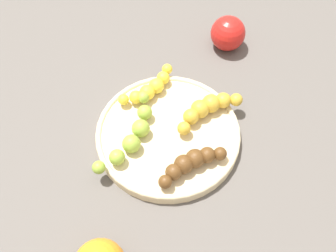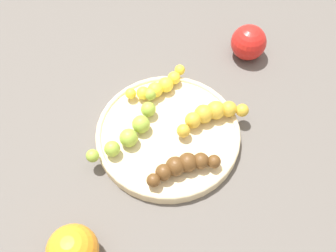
# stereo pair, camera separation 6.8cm
# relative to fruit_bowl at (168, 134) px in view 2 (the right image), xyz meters

# --- Properties ---
(ground_plane) EXTENTS (2.40, 2.40, 0.00)m
(ground_plane) POSITION_rel_fruit_bowl_xyz_m (0.00, 0.00, -0.01)
(ground_plane) COLOR #56514C
(fruit_bowl) EXTENTS (0.26, 0.26, 0.02)m
(fruit_bowl) POSITION_rel_fruit_bowl_xyz_m (0.00, 0.00, 0.00)
(fruit_bowl) COLOR beige
(fruit_bowl) RESTS_ON ground_plane
(banana_green) EXTENTS (0.08, 0.17, 0.03)m
(banana_green) POSITION_rel_fruit_bowl_xyz_m (0.06, 0.02, 0.02)
(banana_green) COLOR #8CAD38
(banana_green) RESTS_ON fruit_bowl
(banana_overripe) EXTENTS (0.11, 0.09, 0.03)m
(banana_overripe) POSITION_rel_fruit_bowl_xyz_m (-0.05, 0.07, 0.02)
(banana_overripe) COLOR #593819
(banana_overripe) RESTS_ON fruit_bowl
(banana_spotted) EXTENTS (0.11, 0.09, 0.03)m
(banana_spotted) POSITION_rel_fruit_bowl_xyz_m (-0.06, -0.05, 0.02)
(banana_spotted) COLOR gold
(banana_spotted) RESTS_ON fruit_bowl
(banana_yellow) EXTENTS (0.09, 0.10, 0.03)m
(banana_yellow) POSITION_rel_fruit_bowl_xyz_m (0.04, -0.08, 0.02)
(banana_yellow) COLOR yellow
(banana_yellow) RESTS_ON fruit_bowl
(apple_red) EXTENTS (0.07, 0.07, 0.07)m
(apple_red) POSITION_rel_fruit_bowl_xyz_m (-0.09, -0.24, 0.02)
(apple_red) COLOR red
(apple_red) RESTS_ON ground_plane
(orange_fruit) EXTENTS (0.08, 0.08, 0.08)m
(orange_fruit) POSITION_rel_fruit_bowl_xyz_m (0.06, 0.25, 0.03)
(orange_fruit) COLOR orange
(orange_fruit) RESTS_ON ground_plane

